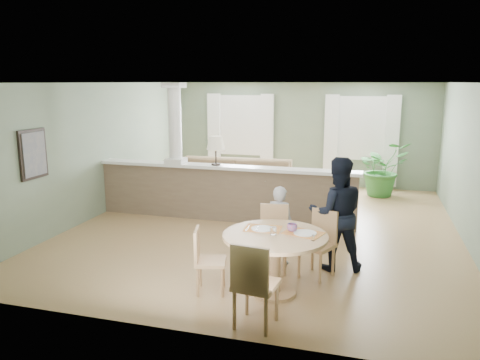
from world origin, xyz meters
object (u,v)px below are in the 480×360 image
(houseplant, at_px, (382,169))
(chair_far_boy, at_px, (274,234))
(chair_near, at_px, (254,282))
(child_person, at_px, (279,225))
(chair_side, at_px, (205,257))
(man_person, at_px, (337,214))
(dining_table, at_px, (275,247))
(sofa, at_px, (232,182))
(chair_far_man, at_px, (320,240))

(houseplant, bearing_deg, chair_far_boy, -106.96)
(chair_near, relative_size, child_person, 0.84)
(chair_near, xyz_separation_m, chair_side, (-0.84, 0.74, -0.08))
(child_person, bearing_deg, chair_far_boy, 90.44)
(child_person, height_order, man_person, man_person)
(dining_table, relative_size, man_person, 0.80)
(chair_side, bearing_deg, sofa, -1.71)
(sofa, relative_size, houseplant, 2.51)
(chair_far_man, bearing_deg, child_person, -179.50)
(man_person, bearing_deg, chair_far_boy, 3.42)
(houseplant, relative_size, chair_side, 1.55)
(chair_far_boy, xyz_separation_m, chair_far_man, (0.68, -0.05, -0.00))
(chair_far_man, xyz_separation_m, chair_near, (-0.53, -1.70, 0.04))
(chair_side, distance_m, child_person, 1.45)
(sofa, xyz_separation_m, houseplant, (3.27, 1.70, 0.18))
(sofa, height_order, chair_side, sofa)
(dining_table, xyz_separation_m, chair_far_man, (0.48, 0.77, -0.13))
(chair_far_boy, bearing_deg, sofa, 107.65)
(houseplant, distance_m, chair_side, 6.59)
(dining_table, distance_m, man_person, 1.30)
(houseplant, relative_size, child_person, 1.11)
(chair_side, bearing_deg, chair_far_man, -69.31)
(sofa, relative_size, chair_side, 3.88)
(chair_far_man, xyz_separation_m, child_person, (-0.64, 0.29, 0.08))
(houseplant, xyz_separation_m, chair_far_boy, (-1.58, -5.17, -0.14))
(man_person, bearing_deg, chair_near, 56.59)
(sofa, xyz_separation_m, dining_table, (1.89, -4.30, 0.16))
(sofa, xyz_separation_m, man_person, (2.57, -3.21, 0.35))
(chair_far_man, height_order, chair_near, chair_near)
(dining_table, xyz_separation_m, chair_side, (-0.89, -0.19, -0.17))
(houseplant, distance_m, dining_table, 6.15)
(houseplant, relative_size, dining_table, 0.99)
(chair_far_boy, bearing_deg, houseplant, 64.72)
(chair_side, bearing_deg, chair_near, -145.94)
(houseplant, height_order, man_person, man_person)
(houseplant, relative_size, chair_far_man, 1.41)
(child_person, bearing_deg, houseplant, -98.99)
(sofa, distance_m, chair_far_boy, 3.86)
(chair_far_man, xyz_separation_m, man_person, (0.20, 0.32, 0.31))
(child_person, bearing_deg, sofa, -53.50)
(chair_far_man, distance_m, chair_near, 1.78)
(sofa, relative_size, child_person, 2.78)
(chair_far_boy, relative_size, chair_side, 1.11)
(houseplant, distance_m, chair_far_man, 5.30)
(dining_table, bearing_deg, houseplant, 77.02)
(dining_table, xyz_separation_m, chair_far_boy, (-0.20, 0.82, -0.12))
(sofa, xyz_separation_m, chair_far_boy, (1.69, -3.47, 0.04))
(houseplant, height_order, chair_far_man, houseplant)
(dining_table, xyz_separation_m, chair_near, (-0.05, -0.93, -0.09))
(houseplant, xyz_separation_m, chair_far_man, (-0.90, -5.22, -0.14))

